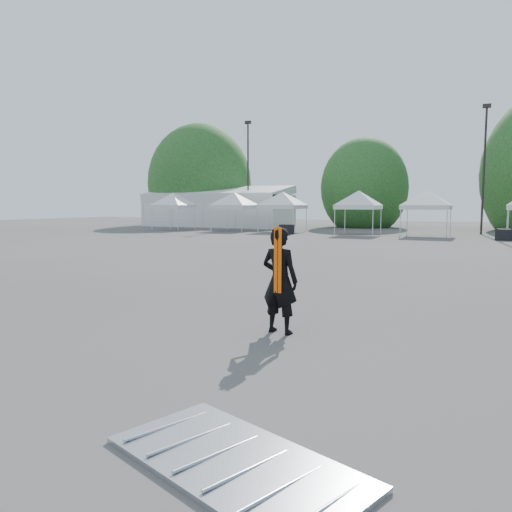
% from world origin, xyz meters
% --- Properties ---
extents(ground, '(120.00, 120.00, 0.00)m').
position_xyz_m(ground, '(0.00, 0.00, 0.00)').
color(ground, '#474442').
rests_on(ground, ground).
extents(marquee, '(15.00, 6.25, 4.23)m').
position_xyz_m(marquee, '(-22.00, 35.00, 1.97)').
color(marquee, silver).
rests_on(marquee, ground).
extents(light_pole_west, '(0.60, 0.25, 10.30)m').
position_xyz_m(light_pole_west, '(-18.00, 34.00, 5.77)').
color(light_pole_west, black).
rests_on(light_pole_west, ground).
extents(light_pole_east, '(0.60, 0.25, 9.80)m').
position_xyz_m(light_pole_east, '(3.00, 32.00, 5.52)').
color(light_pole_east, black).
rests_on(light_pole_east, ground).
extents(tree_far_w, '(4.80, 4.80, 7.30)m').
position_xyz_m(tree_far_w, '(-26.00, 38.00, 4.54)').
color(tree_far_w, '#382314').
rests_on(tree_far_w, ground).
extents(tree_mid_w, '(4.16, 4.16, 6.33)m').
position_xyz_m(tree_mid_w, '(-8.00, 40.00, 3.93)').
color(tree_mid_w, '#382314').
rests_on(tree_mid_w, ground).
extents(tent_a, '(4.15, 4.15, 3.88)m').
position_xyz_m(tent_a, '(-22.07, 27.18, 3.06)').
color(tent_a, silver).
rests_on(tent_a, ground).
extents(tent_b, '(4.48, 4.48, 3.88)m').
position_xyz_m(tent_b, '(-16.57, 28.42, 3.06)').
color(tent_b, silver).
rests_on(tent_b, ground).
extents(tent_c, '(4.66, 4.66, 3.88)m').
position_xyz_m(tent_c, '(-12.15, 28.69, 3.06)').
color(tent_c, silver).
rests_on(tent_c, ground).
extents(tent_d, '(4.28, 4.28, 3.88)m').
position_xyz_m(tent_d, '(-5.40, 27.28, 3.06)').
color(tent_d, silver).
rests_on(tent_d, ground).
extents(tent_e, '(4.66, 4.66, 3.88)m').
position_xyz_m(tent_e, '(-0.59, 27.84, 3.06)').
color(tent_e, silver).
rests_on(tent_e, ground).
extents(man, '(0.76, 0.56, 1.93)m').
position_xyz_m(man, '(0.37, -1.83, 0.97)').
color(man, black).
rests_on(man, ground).
extents(barrier_mid, '(2.71, 1.97, 0.08)m').
position_xyz_m(barrier_mid, '(1.81, -6.28, 0.04)').
color(barrier_mid, '#ABAFB4').
rests_on(barrier_mid, ground).
extents(crate_west, '(1.13, 1.00, 0.74)m').
position_xyz_m(crate_west, '(-10.61, 25.80, 0.37)').
color(crate_west, black).
rests_on(crate_west, ground).
extents(crate_mid, '(1.03, 0.84, 0.74)m').
position_xyz_m(crate_mid, '(4.46, 25.49, 0.37)').
color(crate_mid, black).
rests_on(crate_mid, ground).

